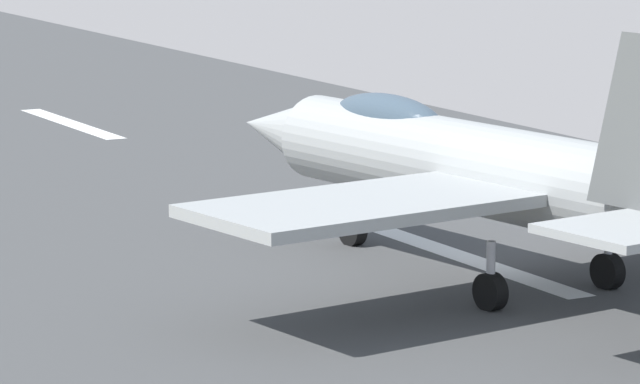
% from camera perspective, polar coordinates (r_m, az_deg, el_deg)
% --- Properties ---
extents(ground_plane, '(400.00, 400.00, 0.00)m').
position_cam_1_polar(ground_plane, '(41.54, 5.27, -2.31)').
color(ground_plane, slate).
extents(runway_strip, '(240.00, 26.00, 0.02)m').
position_cam_1_polar(runway_strip, '(41.52, 5.28, -2.30)').
color(runway_strip, '#434444').
rests_on(runway_strip, ground).
extents(fighter_jet, '(17.36, 15.22, 5.64)m').
position_cam_1_polar(fighter_jet, '(39.71, 5.16, 0.70)').
color(fighter_jet, '#9FA2A1').
rests_on(fighter_jet, ground).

